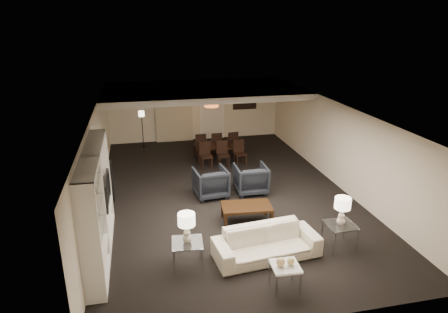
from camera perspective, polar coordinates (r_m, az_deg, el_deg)
floor at (r=11.89m, az=0.00°, el=-5.01°), size 11.00×11.00×0.00m
ceiling at (r=11.09m, az=0.00°, el=6.84°), size 7.00×11.00×0.02m
wall_back at (r=16.64m, az=-4.12°, el=6.65°), size 7.00×0.02×2.50m
wall_front at (r=6.68m, az=10.57°, el=-14.25°), size 7.00×0.02×2.50m
wall_left at (r=11.25m, az=-17.69°, el=-0.56°), size 0.02×11.00×2.50m
wall_right at (r=12.62m, az=15.73°, el=1.78°), size 0.02×11.00×2.50m
ceiling_soffit at (r=14.48m, az=-3.03°, el=9.39°), size 7.00×4.00×0.20m
curtains at (r=16.48m, az=-7.18°, el=6.23°), size 1.50×0.12×2.40m
door at (r=16.77m, az=-1.71°, el=6.08°), size 0.90×0.05×2.10m
painting at (r=16.97m, az=2.98°, el=7.95°), size 0.95×0.04×0.65m
media_unit at (r=8.85m, az=-17.67°, el=-6.55°), size 0.38×3.40×2.35m
pendant_light at (r=14.62m, az=-1.83°, el=7.59°), size 0.52×0.52×0.24m
sofa at (r=8.78m, az=6.10°, el=-12.19°), size 2.34×1.12×0.66m
coffee_table at (r=10.16m, az=3.23°, el=-8.13°), size 1.30×0.84×0.45m
armchair_left at (r=11.45m, az=-1.94°, el=-3.71°), size 0.99×1.02×0.84m
armchair_right at (r=11.71m, az=3.86°, el=-3.21°), size 0.92×0.94×0.84m
side_table_left at (r=8.47m, az=-5.21°, el=-13.75°), size 0.68×0.68×0.58m
side_table_right at (r=9.42m, az=16.14°, el=-10.83°), size 0.64×0.64×0.58m
table_lamp_left at (r=8.16m, az=-5.34°, el=-10.15°), size 0.38×0.38×0.64m
table_lamp_right at (r=9.14m, az=16.49°, el=-7.51°), size 0.36×0.36×0.64m
marble_table at (r=7.96m, az=8.67°, el=-16.63°), size 0.54×0.54×0.52m
gold_gourd_a at (r=7.73m, az=8.08°, el=-14.70°), size 0.17×0.17×0.17m
gold_gourd_b at (r=7.80m, az=9.50°, el=-14.54°), size 0.14×0.14×0.14m
television at (r=9.72m, az=-17.04°, el=-4.69°), size 1.16×0.15×0.67m
vase_blue at (r=7.92m, az=-18.24°, el=-10.05°), size 0.17×0.17×0.18m
vase_amber at (r=8.19m, az=-18.28°, el=-5.18°), size 0.16×0.16×0.16m
floor_speaker at (r=11.46m, az=-15.87°, el=-3.44°), size 0.15×0.15×1.22m
dining_table at (r=14.28m, az=-0.66°, el=0.56°), size 1.79×1.12×0.60m
chair_nl at (r=13.53m, az=-2.59°, el=0.09°), size 0.45×0.45×0.89m
chair_nm at (r=13.63m, az=-0.10°, el=0.27°), size 0.42×0.42×0.89m
chair_nr at (r=13.77m, az=2.34°, el=0.45°), size 0.44×0.44×0.89m
chair_fl at (r=14.74m, az=-3.47°, el=1.72°), size 0.44×0.44×0.89m
chair_fm at (r=14.84m, az=-1.18°, el=1.88°), size 0.42×0.42×0.89m
chair_fr at (r=14.97m, az=1.08°, el=2.03°), size 0.46×0.46×0.89m
floor_lamp at (r=15.62m, az=-11.55°, el=3.63°), size 0.23×0.23×1.54m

